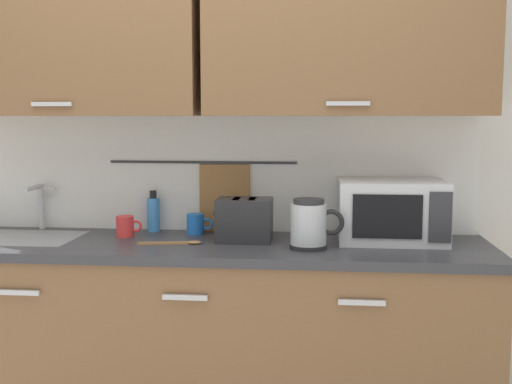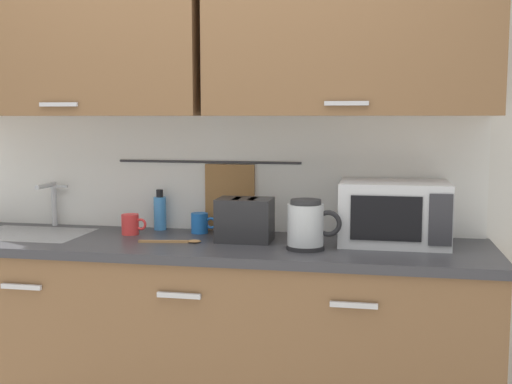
% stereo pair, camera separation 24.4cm
% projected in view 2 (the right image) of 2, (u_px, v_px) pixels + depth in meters
% --- Properties ---
extents(counter_unit, '(2.53, 0.64, 0.90)m').
position_uv_depth(counter_unit, '(199.00, 338.00, 2.86)').
color(counter_unit, brown).
rests_on(counter_unit, ground).
extents(back_wall_assembly, '(3.70, 0.41, 2.50)m').
position_uv_depth(back_wall_assembly, '(213.00, 100.00, 2.96)').
color(back_wall_assembly, silver).
rests_on(back_wall_assembly, ground).
extents(sink_faucet, '(0.09, 0.17, 0.22)m').
position_uv_depth(sink_faucet, '(52.00, 198.00, 3.17)').
color(sink_faucet, '#B2B5BA').
rests_on(sink_faucet, counter_unit).
extents(microwave, '(0.46, 0.35, 0.27)m').
position_uv_depth(microwave, '(394.00, 213.00, 2.74)').
color(microwave, silver).
rests_on(microwave, counter_unit).
extents(electric_kettle, '(0.23, 0.16, 0.21)m').
position_uv_depth(electric_kettle, '(307.00, 225.00, 2.62)').
color(electric_kettle, black).
rests_on(electric_kettle, counter_unit).
extents(dish_soap_bottle, '(0.06, 0.06, 0.20)m').
position_uv_depth(dish_soap_bottle, '(160.00, 212.00, 3.08)').
color(dish_soap_bottle, '#3F8CD8').
rests_on(dish_soap_bottle, counter_unit).
extents(mug_near_sink, '(0.12, 0.08, 0.09)m').
position_uv_depth(mug_near_sink, '(131.00, 224.00, 2.96)').
color(mug_near_sink, red).
rests_on(mug_near_sink, counter_unit).
extents(toaster, '(0.26, 0.17, 0.19)m').
position_uv_depth(toaster, '(245.00, 220.00, 2.80)').
color(toaster, '#232326').
rests_on(toaster, counter_unit).
extents(mug_by_kettle, '(0.12, 0.08, 0.09)m').
position_uv_depth(mug_by_kettle, '(200.00, 223.00, 3.00)').
color(mug_by_kettle, blue).
rests_on(mug_by_kettle, counter_unit).
extents(wooden_spoon, '(0.28, 0.07, 0.01)m').
position_uv_depth(wooden_spoon, '(178.00, 241.00, 2.77)').
color(wooden_spoon, '#9E7042').
rests_on(wooden_spoon, counter_unit).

